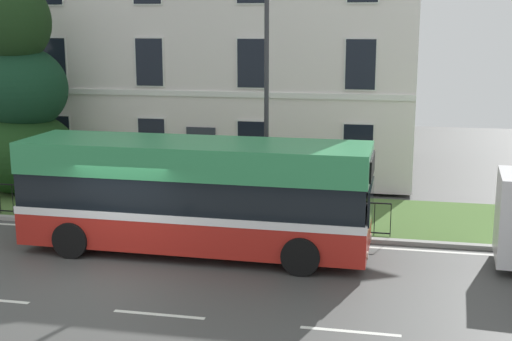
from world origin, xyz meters
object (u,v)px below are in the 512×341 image
object	(u,v)px
single_decker_bus	(195,195)
litter_bin	(342,209)
street_lamp_post	(267,76)
evergreen_tree	(21,109)
georgian_townhouse	(228,32)

from	to	relation	value
single_decker_bus	litter_bin	xyz separation A→B (m)	(3.69, 2.53, -0.87)
single_decker_bus	street_lamp_post	world-z (taller)	street_lamp_post
evergreen_tree	street_lamp_post	distance (m)	9.51
litter_bin	evergreen_tree	bearing A→B (deg)	167.77
evergreen_tree	litter_bin	bearing A→B (deg)	-12.23
evergreen_tree	litter_bin	xyz separation A→B (m)	(11.58, -2.51, -2.39)
single_decker_bus	litter_bin	bearing A→B (deg)	35.05
single_decker_bus	litter_bin	world-z (taller)	single_decker_bus
street_lamp_post	georgian_townhouse	bearing A→B (deg)	111.29
georgian_townhouse	street_lamp_post	world-z (taller)	georgian_townhouse
street_lamp_post	evergreen_tree	bearing A→B (deg)	168.38
georgian_townhouse	single_decker_bus	world-z (taller)	georgian_townhouse
georgian_townhouse	litter_bin	xyz separation A→B (m)	(5.59, -8.87, -5.03)
georgian_townhouse	single_decker_bus	distance (m)	12.28
georgian_townhouse	street_lamp_post	xyz separation A→B (m)	(3.22, -8.25, -1.23)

